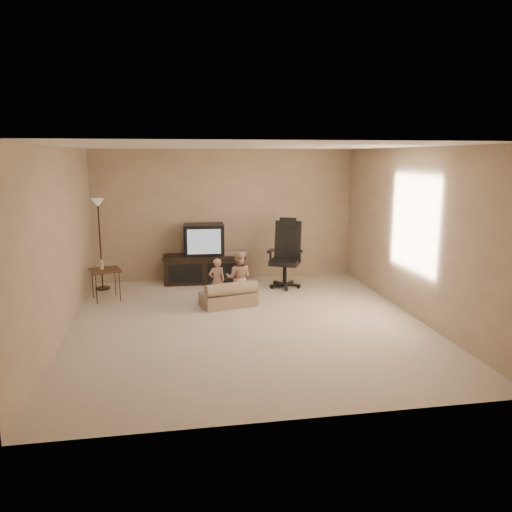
{
  "coord_description": "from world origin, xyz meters",
  "views": [
    {
      "loc": [
        -1.05,
        -6.81,
        2.37
      ],
      "look_at": [
        0.23,
        0.6,
        0.86
      ],
      "focal_mm": 35.0,
      "sensor_mm": 36.0,
      "label": 1
    }
  ],
  "objects_px": {
    "office_chair": "(286,262)",
    "child_sofa": "(229,296)",
    "floor_lamp": "(99,224)",
    "side_table": "(105,270)",
    "toddler_left": "(217,281)",
    "tv_stand": "(205,258)",
    "toddler_right": "(239,278)"
  },
  "relations": [
    {
      "from": "side_table",
      "to": "child_sofa",
      "type": "relative_size",
      "value": 0.74
    },
    {
      "from": "office_chair",
      "to": "child_sofa",
      "type": "bearing_deg",
      "value": -112.36
    },
    {
      "from": "toddler_right",
      "to": "tv_stand",
      "type": "bearing_deg",
      "value": -57.9
    },
    {
      "from": "office_chair",
      "to": "child_sofa",
      "type": "xyz_separation_m",
      "value": [
        -1.18,
        -1.06,
        -0.28
      ]
    },
    {
      "from": "tv_stand",
      "to": "side_table",
      "type": "bearing_deg",
      "value": -149.65
    },
    {
      "from": "side_table",
      "to": "toddler_right",
      "type": "distance_m",
      "value": 2.25
    },
    {
      "from": "tv_stand",
      "to": "floor_lamp",
      "type": "height_order",
      "value": "floor_lamp"
    },
    {
      "from": "child_sofa",
      "to": "tv_stand",
      "type": "bearing_deg",
      "value": 85.2
    },
    {
      "from": "side_table",
      "to": "floor_lamp",
      "type": "height_order",
      "value": "floor_lamp"
    },
    {
      "from": "tv_stand",
      "to": "office_chair",
      "type": "height_order",
      "value": "office_chair"
    },
    {
      "from": "child_sofa",
      "to": "side_table",
      "type": "bearing_deg",
      "value": 145.42
    },
    {
      "from": "toddler_left",
      "to": "side_table",
      "type": "bearing_deg",
      "value": -29.01
    },
    {
      "from": "tv_stand",
      "to": "office_chair",
      "type": "xyz_separation_m",
      "value": [
        1.45,
        -0.58,
        -0.01
      ]
    },
    {
      "from": "floor_lamp",
      "to": "child_sofa",
      "type": "distance_m",
      "value": 2.78
    },
    {
      "from": "floor_lamp",
      "to": "child_sofa",
      "type": "bearing_deg",
      "value": -34.23
    },
    {
      "from": "office_chair",
      "to": "child_sofa",
      "type": "relative_size",
      "value": 1.34
    },
    {
      "from": "office_chair",
      "to": "floor_lamp",
      "type": "relative_size",
      "value": 0.77
    },
    {
      "from": "tv_stand",
      "to": "toddler_right",
      "type": "bearing_deg",
      "value": -71.5
    },
    {
      "from": "office_chair",
      "to": "child_sofa",
      "type": "distance_m",
      "value": 1.61
    },
    {
      "from": "office_chair",
      "to": "toddler_right",
      "type": "xyz_separation_m",
      "value": [
        -1.01,
        -0.95,
        -0.02
      ]
    },
    {
      "from": "child_sofa",
      "to": "toddler_right",
      "type": "bearing_deg",
      "value": 19.47
    },
    {
      "from": "toddler_left",
      "to": "office_chair",
      "type": "bearing_deg",
      "value": -161.05
    },
    {
      "from": "side_table",
      "to": "toddler_left",
      "type": "xyz_separation_m",
      "value": [
        1.82,
        -0.52,
        -0.13
      ]
    },
    {
      "from": "tv_stand",
      "to": "toddler_left",
      "type": "bearing_deg",
      "value": -83.53
    },
    {
      "from": "toddler_left",
      "to": "floor_lamp",
      "type": "bearing_deg",
      "value": -45.18
    },
    {
      "from": "floor_lamp",
      "to": "toddler_right",
      "type": "relative_size",
      "value": 1.88
    },
    {
      "from": "toddler_right",
      "to": "toddler_left",
      "type": "bearing_deg",
      "value": -1.61
    },
    {
      "from": "office_chair",
      "to": "side_table",
      "type": "height_order",
      "value": "office_chair"
    },
    {
      "from": "side_table",
      "to": "tv_stand",
      "type": "bearing_deg",
      "value": 27.88
    },
    {
      "from": "floor_lamp",
      "to": "child_sofa",
      "type": "relative_size",
      "value": 1.74
    },
    {
      "from": "side_table",
      "to": "child_sofa",
      "type": "xyz_separation_m",
      "value": [
        1.99,
        -0.74,
        -0.33
      ]
    },
    {
      "from": "tv_stand",
      "to": "child_sofa",
      "type": "height_order",
      "value": "tv_stand"
    }
  ]
}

